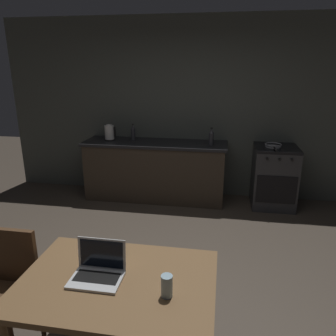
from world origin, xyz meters
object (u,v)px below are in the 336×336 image
at_px(dining_table, 118,289).
at_px(bottle, 211,137).
at_px(stove_oven, 274,177).
at_px(electric_kettle, 109,133).
at_px(frying_pan, 273,145).
at_px(chair, 7,284).
at_px(laptop, 98,271).
at_px(drinking_glass, 167,286).
at_px(bottle_b, 133,133).

relative_size(dining_table, bottle, 4.83).
xyz_separation_m(stove_oven, dining_table, (-1.39, -3.03, 0.20)).
height_order(dining_table, electric_kettle, electric_kettle).
bearing_deg(dining_table, frying_pan, 66.11).
bearing_deg(chair, laptop, -8.57).
distance_m(chair, bottle, 3.23).
bearing_deg(frying_pan, stove_oven, 25.50).
xyz_separation_m(chair, drinking_glass, (1.18, -0.17, 0.27)).
xyz_separation_m(stove_oven, drinking_glass, (-1.05, -3.13, 0.34)).
height_order(stove_oven, electric_kettle, electric_kettle).
distance_m(electric_kettle, bottle, 1.55).
bearing_deg(dining_table, bottle_b, 103.43).
xyz_separation_m(dining_table, electric_kettle, (-1.09, 3.03, 0.36)).
xyz_separation_m(chair, electric_kettle, (-0.24, 2.96, 0.49)).
bearing_deg(drinking_glass, frying_pan, 72.21).
xyz_separation_m(chair, laptop, (0.73, -0.07, 0.24)).
distance_m(electric_kettle, frying_pan, 2.43).
distance_m(bottle, bottle_b, 1.21).
xyz_separation_m(drinking_glass, bottle_b, (-1.08, 3.21, 0.23)).
relative_size(laptop, electric_kettle, 1.29).
bearing_deg(bottle_b, laptop, -78.74).
xyz_separation_m(frying_pan, drinking_glass, (-1.00, -3.10, -0.13)).
xyz_separation_m(laptop, bottle, (0.58, 2.98, 0.25)).
relative_size(dining_table, drinking_glass, 9.00).
relative_size(frying_pan, bottle_b, 1.63).
height_order(stove_oven, laptop, laptop).
bearing_deg(frying_pan, bottle_b, 176.98).
bearing_deg(bottle, frying_pan, 1.36).
distance_m(dining_table, bottle, 3.04).
bearing_deg(drinking_glass, bottle_b, 108.55).
distance_m(laptop, bottle, 3.05).
height_order(drinking_glass, bottle_b, bottle_b).
distance_m(stove_oven, drinking_glass, 3.32).
xyz_separation_m(dining_table, bottle, (0.46, 2.98, 0.37)).
relative_size(laptop, bottle_b, 1.28).
distance_m(laptop, bottle_b, 3.18).
bearing_deg(drinking_glass, electric_kettle, 114.53).
bearing_deg(stove_oven, frying_pan, -154.50).
xyz_separation_m(bottle, frying_pan, (0.87, 0.02, -0.10)).
bearing_deg(chair, electric_kettle, 91.97).
distance_m(dining_table, bottle_b, 3.22).
height_order(chair, laptop, laptop).
bearing_deg(stove_oven, dining_table, -114.59).
relative_size(bottle, frying_pan, 0.62).
bearing_deg(frying_pan, drinking_glass, -107.79).
distance_m(frying_pan, bottle_b, 2.08).
bearing_deg(bottle, laptop, -100.99).
height_order(electric_kettle, bottle, bottle).
bearing_deg(electric_kettle, drinking_glass, -65.47).
height_order(dining_table, bottle_b, bottle_b).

